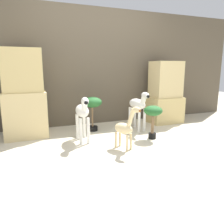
# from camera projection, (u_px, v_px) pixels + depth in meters

# --- Properties ---
(ground_plane) EXTENTS (14.00, 14.00, 0.00)m
(ground_plane) POSITION_uv_depth(u_px,v_px,m) (130.00, 149.00, 3.00)
(ground_plane) COLOR beige
(wall_back) EXTENTS (6.40, 0.08, 2.20)m
(wall_back) POSITION_uv_depth(u_px,v_px,m) (95.00, 67.00, 4.22)
(wall_back) COLOR brown
(wall_back) RESTS_ON ground_plane
(rock_pillar_left) EXTENTS (0.64, 0.49, 1.39)m
(rock_pillar_left) POSITION_uv_depth(u_px,v_px,m) (24.00, 96.00, 3.43)
(rock_pillar_left) COLOR #DBC184
(rock_pillar_left) RESTS_ON ground_plane
(rock_pillar_right) EXTENTS (0.64, 0.49, 1.22)m
(rock_pillar_right) POSITION_uv_depth(u_px,v_px,m) (165.00, 95.00, 4.38)
(rock_pillar_right) COLOR #D1B775
(rock_pillar_right) RESTS_ON ground_plane
(zebra_right) EXTENTS (0.23, 0.55, 0.70)m
(zebra_right) POSITION_uv_depth(u_px,v_px,m) (138.00, 105.00, 3.84)
(zebra_right) COLOR white
(zebra_right) RESTS_ON ground_plane
(zebra_left) EXTENTS (0.20, 0.55, 0.70)m
(zebra_left) POSITION_uv_depth(u_px,v_px,m) (83.00, 113.00, 3.23)
(zebra_left) COLOR white
(zebra_left) RESTS_ON ground_plane
(giraffe_figurine) EXTENTS (0.28, 0.42, 0.61)m
(giraffe_figurine) POSITION_uv_depth(u_px,v_px,m) (125.00, 127.00, 2.94)
(giraffe_figurine) COLOR beige
(giraffe_figurine) RESTS_ON ground_plane
(potted_palm_front) EXTENTS (0.33, 0.33, 0.60)m
(potted_palm_front) POSITION_uv_depth(u_px,v_px,m) (92.00, 105.00, 3.79)
(potted_palm_front) COLOR black
(potted_palm_front) RESTS_ON ground_plane
(potted_palm_back) EXTENTS (0.28, 0.28, 0.53)m
(potted_palm_back) POSITION_uv_depth(u_px,v_px,m) (153.00, 113.00, 3.37)
(potted_palm_back) COLOR black
(potted_palm_back) RESTS_ON ground_plane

